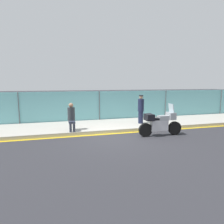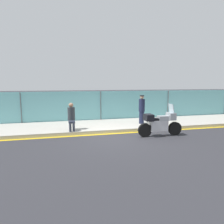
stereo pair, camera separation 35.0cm
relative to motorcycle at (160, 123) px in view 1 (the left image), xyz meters
The scene contains 7 objects.
ground_plane 2.21m from the motorcycle, behind, with size 120.00×120.00×0.00m, color #2D2D33.
sidewalk 3.33m from the motorcycle, 129.91° to the left, with size 35.16×2.96×0.18m.
curb_paint_stripe 2.39m from the motorcycle, 155.79° to the left, with size 35.16×0.18×0.01m.
storefront_fence 4.62m from the motorcycle, 117.26° to the left, with size 33.40×0.17×2.00m.
motorcycle is the anchor object (origin of this frame).
officer_standing 2.24m from the motorcycle, 91.00° to the left, with size 0.34×0.34×1.64m.
person_seated_on_curb 4.34m from the motorcycle, 159.44° to the left, with size 0.36×0.69×1.36m.
Camera 1 is at (-2.62, -8.59, 2.52)m, focal length 32.00 mm.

